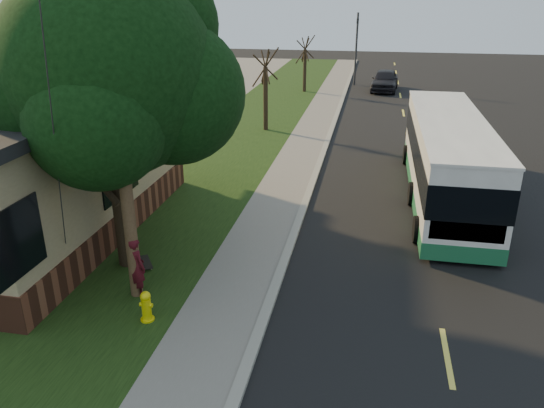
# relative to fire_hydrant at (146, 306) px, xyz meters

# --- Properties ---
(ground) EXTENTS (120.00, 120.00, 0.00)m
(ground) POSITION_rel_fire_hydrant_xyz_m (2.60, 0.00, -0.43)
(ground) COLOR black
(ground) RESTS_ON ground
(road) EXTENTS (8.00, 80.00, 0.01)m
(road) POSITION_rel_fire_hydrant_xyz_m (6.60, 10.00, -0.43)
(road) COLOR black
(road) RESTS_ON ground
(curb) EXTENTS (0.25, 80.00, 0.12)m
(curb) POSITION_rel_fire_hydrant_xyz_m (2.60, 10.00, -0.37)
(curb) COLOR gray
(curb) RESTS_ON ground
(sidewalk) EXTENTS (2.00, 80.00, 0.08)m
(sidewalk) POSITION_rel_fire_hydrant_xyz_m (1.60, 10.00, -0.39)
(sidewalk) COLOR slate
(sidewalk) RESTS_ON ground
(grass_verge) EXTENTS (5.00, 80.00, 0.07)m
(grass_verge) POSITION_rel_fire_hydrant_xyz_m (-1.90, 10.00, -0.40)
(grass_verge) COLOR black
(grass_verge) RESTS_ON ground
(fire_hydrant) EXTENTS (0.32, 0.32, 0.74)m
(fire_hydrant) POSITION_rel_fire_hydrant_xyz_m (0.00, 0.00, 0.00)
(fire_hydrant) COLOR yellow
(fire_hydrant) RESTS_ON grass_verge
(utility_pole) EXTENTS (2.86, 3.21, 9.07)m
(utility_pole) POSITION_rel_fire_hydrant_xyz_m (-0.71, 0.99, 4.20)
(utility_pole) COLOR #473321
(utility_pole) RESTS_ON ground
(leafy_tree) EXTENTS (6.30, 6.00, 7.80)m
(leafy_tree) POSITION_rel_fire_hydrant_xyz_m (-1.57, 2.65, 4.73)
(leafy_tree) COLOR black
(leafy_tree) RESTS_ON grass_verge
(bare_tree_near) EXTENTS (1.38, 1.21, 4.31)m
(bare_tree_near) POSITION_rel_fire_hydrant_xyz_m (-0.90, 18.00, 1.72)
(bare_tree_near) COLOR black
(bare_tree_near) RESTS_ON grass_verge
(bare_tree_far) EXTENTS (1.38, 1.21, 4.03)m
(bare_tree_far) POSITION_rel_fire_hydrant_xyz_m (-0.40, 30.00, 1.57)
(bare_tree_far) COLOR black
(bare_tree_far) RESTS_ON grass_verge
(traffic_signal) EXTENTS (0.18, 0.22, 5.50)m
(traffic_signal) POSITION_rel_fire_hydrant_xyz_m (3.10, 34.00, 2.73)
(traffic_signal) COLOR #2D2D30
(traffic_signal) RESTS_ON ground
(transit_bus) EXTENTS (2.50, 10.85, 2.94)m
(transit_bus) POSITION_rel_fire_hydrant_xyz_m (7.42, 9.42, 1.13)
(transit_bus) COLOR silver
(transit_bus) RESTS_ON ground
(skateboarder) EXTENTS (0.67, 0.62, 1.55)m
(skateboarder) POSITION_rel_fire_hydrant_xyz_m (-0.63, 1.00, 0.41)
(skateboarder) COLOR #450D15
(skateboarder) RESTS_ON grass_verge
(skateboard_main) EXTENTS (0.64, 0.82, 0.08)m
(skateboard_main) POSITION_rel_fire_hydrant_xyz_m (-1.09, 2.49, -0.30)
(skateboard_main) COLOR black
(skateboard_main) RESTS_ON grass_verge
(dumpster) EXTENTS (1.78, 1.60, 1.30)m
(dumpster) POSITION_rel_fire_hydrant_xyz_m (-6.90, 9.14, 0.26)
(dumpster) COLOR #133217
(dumpster) RESTS_ON building_lot
(distant_car) EXTENTS (2.22, 4.75, 1.57)m
(distant_car) POSITION_rel_fire_hydrant_xyz_m (5.45, 31.83, 0.35)
(distant_car) COLOR black
(distant_car) RESTS_ON ground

